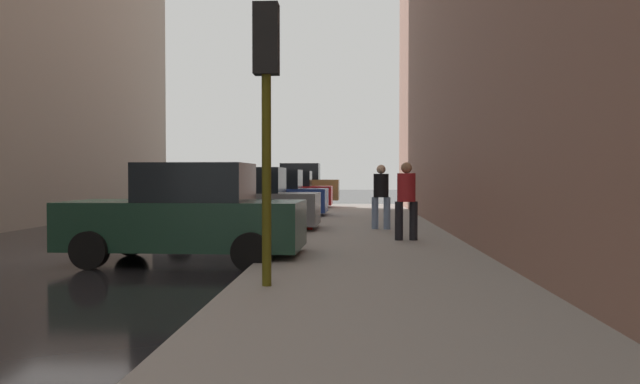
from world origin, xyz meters
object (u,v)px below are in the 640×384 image
at_px(parked_blue_sedan, 270,196).
at_px(traffic_light, 266,82).
at_px(parked_dark_green_sedan, 188,216).
at_px(pedestrian_in_jeans, 381,193).
at_px(parked_red_hatchback, 287,192).
at_px(pedestrian_in_red_jacket, 406,197).
at_px(parked_gray_coupe, 242,203).
at_px(fire_hydrant, 308,216).
at_px(parked_bronze_suv, 298,186).

relative_size(parked_blue_sedan, traffic_light, 1.18).
height_order(parked_dark_green_sedan, pedestrian_in_jeans, pedestrian_in_jeans).
relative_size(parked_dark_green_sedan, parked_red_hatchback, 1.01).
bearing_deg(pedestrian_in_red_jacket, parked_red_hatchback, 105.99).
distance_m(parked_gray_coupe, parked_red_hatchback, 11.61).
bearing_deg(fire_hydrant, parked_red_hatchback, 98.68).
relative_size(fire_hydrant, pedestrian_in_red_jacket, 0.41).
bearing_deg(pedestrian_in_jeans, parked_red_hatchback, 107.80).
xyz_separation_m(parked_gray_coupe, traffic_light, (1.85, -8.65, 1.91)).
xyz_separation_m(parked_dark_green_sedan, traffic_light, (1.85, -3.12, 1.91)).
bearing_deg(traffic_light, parked_dark_green_sedan, 120.68).
height_order(parked_blue_sedan, pedestrian_in_jeans, pedestrian_in_jeans).
relative_size(parked_blue_sedan, parked_bronze_suv, 0.92).
relative_size(parked_red_hatchback, parked_bronze_suv, 0.91).
relative_size(parked_red_hatchback, traffic_light, 1.17).
distance_m(parked_blue_sedan, fire_hydrant, 6.30).
xyz_separation_m(parked_red_hatchback, fire_hydrant, (1.80, -11.81, -0.35)).
distance_m(parked_red_hatchback, pedestrian_in_jeans, 12.18).
xyz_separation_m(parked_red_hatchback, traffic_light, (1.85, -20.25, 1.91)).
relative_size(parked_bronze_suv, pedestrian_in_red_jacket, 2.70).
xyz_separation_m(parked_bronze_suv, fire_hydrant, (1.80, -17.49, -0.54)).
bearing_deg(traffic_light, pedestrian_in_jeans, 77.82).
bearing_deg(parked_gray_coupe, parked_dark_green_sedan, -90.00).
xyz_separation_m(parked_red_hatchback, pedestrian_in_jeans, (3.72, -11.59, 0.26)).
relative_size(parked_dark_green_sedan, pedestrian_in_jeans, 2.49).
bearing_deg(traffic_light, fire_hydrant, 90.34).
bearing_deg(parked_bronze_suv, parked_dark_green_sedan, -90.00).
height_order(parked_red_hatchback, parked_bronze_suv, parked_bronze_suv).
bearing_deg(parked_dark_green_sedan, parked_red_hatchback, 90.00).
bearing_deg(pedestrian_in_red_jacket, traffic_light, -111.49).
relative_size(parked_gray_coupe, pedestrian_in_jeans, 2.48).
distance_m(parked_dark_green_sedan, pedestrian_in_red_jacket, 4.94).
bearing_deg(parked_bronze_suv, parked_blue_sedan, -90.00).
bearing_deg(parked_dark_green_sedan, parked_bronze_suv, 90.00).
distance_m(parked_dark_green_sedan, fire_hydrant, 5.62).
bearing_deg(pedestrian_in_jeans, pedestrian_in_red_jacket, -81.67).
distance_m(fire_hydrant, pedestrian_in_red_jacket, 3.57).
xyz_separation_m(parked_bronze_suv, pedestrian_in_jeans, (3.72, -17.26, 0.07)).
distance_m(parked_dark_green_sedan, pedestrian_in_jeans, 6.68).
bearing_deg(parked_bronze_suv, parked_gray_coupe, -90.00).
relative_size(parked_blue_sedan, parked_red_hatchback, 1.01).
bearing_deg(pedestrian_in_jeans, parked_blue_sedan, 122.69).
distance_m(parked_gray_coupe, pedestrian_in_jeans, 3.73).
bearing_deg(parked_bronze_suv, pedestrian_in_red_jacket, -78.37).
height_order(parked_gray_coupe, parked_bronze_suv, parked_bronze_suv).
bearing_deg(parked_red_hatchback, parked_dark_green_sedan, -90.00).
bearing_deg(traffic_light, parked_blue_sedan, 97.30).
relative_size(parked_blue_sedan, pedestrian_in_jeans, 2.49).
height_order(parked_bronze_suv, fire_hydrant, parked_bronze_suv).
distance_m(pedestrian_in_jeans, pedestrian_in_red_jacket, 2.88).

